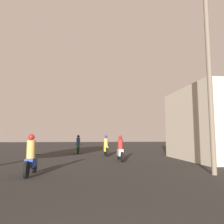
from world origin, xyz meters
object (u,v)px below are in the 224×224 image
at_px(motorcycle_green, 78,146).
at_px(utility_pole_near, 209,72).
at_px(motorcycle_yellow, 106,147).
at_px(building_right_near, 218,124).
at_px(motorcycle_silver, 120,150).
at_px(motorcycle_blue, 31,159).

xyz_separation_m(motorcycle_green, utility_pole_near, (5.61, -11.45, 3.51)).
height_order(motorcycle_yellow, utility_pole_near, utility_pole_near).
bearing_deg(building_right_near, motorcycle_green, 145.11).
relative_size(motorcycle_silver, utility_pole_near, 0.25).
relative_size(motorcycle_green, building_right_near, 0.32).
bearing_deg(utility_pole_near, building_right_near, 55.11).
bearing_deg(motorcycle_green, motorcycle_silver, -57.66).
height_order(motorcycle_blue, motorcycle_green, motorcycle_green).
relative_size(motorcycle_silver, motorcycle_green, 1.03).
relative_size(motorcycle_blue, motorcycle_silver, 0.95).
bearing_deg(motorcycle_green, motorcycle_blue, -90.38).
bearing_deg(utility_pole_near, motorcycle_green, 116.09).
bearing_deg(motorcycle_yellow, motorcycle_silver, -86.41).
height_order(motorcycle_silver, motorcycle_yellow, motorcycle_yellow).
distance_m(motorcycle_green, utility_pole_near, 13.23).
bearing_deg(motorcycle_silver, motorcycle_yellow, 102.80).
bearing_deg(utility_pole_near, motorcycle_yellow, 110.42).
xyz_separation_m(motorcycle_yellow, utility_pole_near, (3.39, -9.10, 3.52)).
xyz_separation_m(motorcycle_silver, building_right_near, (6.38, -0.35, 1.66)).
bearing_deg(utility_pole_near, motorcycle_silver, 117.63).
relative_size(motorcycle_blue, motorcycle_green, 0.98).
height_order(motorcycle_green, utility_pole_near, utility_pole_near).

